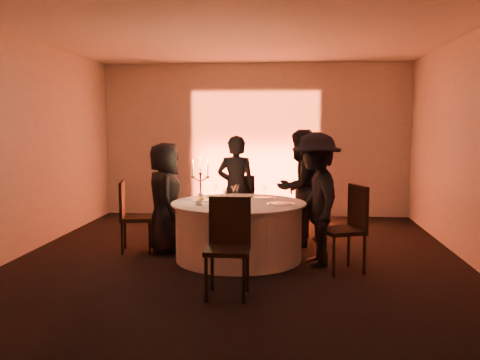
# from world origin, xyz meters

# --- Properties ---
(floor) EXTENTS (7.00, 7.00, 0.00)m
(floor) POSITION_xyz_m (0.00, 0.00, 0.00)
(floor) COLOR black
(floor) RESTS_ON ground
(ceiling) EXTENTS (7.00, 7.00, 0.00)m
(ceiling) POSITION_xyz_m (0.00, 0.00, 3.00)
(ceiling) COLOR white
(ceiling) RESTS_ON wall_back
(wall_back) EXTENTS (7.00, 0.00, 7.00)m
(wall_back) POSITION_xyz_m (0.00, 3.50, 1.50)
(wall_back) COLOR beige
(wall_back) RESTS_ON floor
(wall_front) EXTENTS (7.00, 0.00, 7.00)m
(wall_front) POSITION_xyz_m (0.00, -3.50, 1.50)
(wall_front) COLOR beige
(wall_front) RESTS_ON floor
(wall_left) EXTENTS (0.00, 7.00, 7.00)m
(wall_left) POSITION_xyz_m (-3.00, 0.00, 1.50)
(wall_left) COLOR beige
(wall_left) RESTS_ON floor
(wall_right) EXTENTS (0.00, 7.00, 7.00)m
(wall_right) POSITION_xyz_m (3.00, 0.00, 1.50)
(wall_right) COLOR beige
(wall_right) RESTS_ON floor
(uplighter_fixture) EXTENTS (0.25, 0.12, 0.10)m
(uplighter_fixture) POSITION_xyz_m (0.00, 3.20, 0.05)
(uplighter_fixture) COLOR black
(uplighter_fixture) RESTS_ON floor
(banquet_table) EXTENTS (1.80, 1.80, 0.77)m
(banquet_table) POSITION_xyz_m (0.00, 0.00, 0.38)
(banquet_table) COLOR black
(banquet_table) RESTS_ON floor
(chair_left) EXTENTS (0.52, 0.52, 1.00)m
(chair_left) POSITION_xyz_m (-1.57, 0.29, 0.57)
(chair_left) COLOR black
(chair_left) RESTS_ON floor
(chair_back_left) EXTENTS (0.46, 0.46, 1.00)m
(chair_back_left) POSITION_xyz_m (-0.09, 1.53, 0.56)
(chair_back_left) COLOR black
(chair_back_left) RESTS_ON floor
(chair_back_right) EXTENTS (0.66, 0.66, 1.07)m
(chair_back_right) POSITION_xyz_m (1.00, 1.11, 0.61)
(chair_back_right) COLOR black
(chair_back_right) RESTS_ON floor
(chair_right) EXTENTS (0.60, 0.60, 1.07)m
(chair_right) POSITION_xyz_m (1.40, -0.48, 0.60)
(chair_right) COLOR black
(chair_right) RESTS_ON floor
(chair_front) EXTENTS (0.46, 0.46, 1.04)m
(chair_front) POSITION_xyz_m (0.03, -1.49, 0.59)
(chair_front) COLOR black
(chair_front) RESTS_ON floor
(guest_left) EXTENTS (0.70, 0.87, 1.55)m
(guest_left) POSITION_xyz_m (-1.08, 0.33, 0.78)
(guest_left) COLOR black
(guest_left) RESTS_ON floor
(guest_back_left) EXTENTS (0.64, 0.47, 1.64)m
(guest_back_left) POSITION_xyz_m (-0.14, 1.05, 0.82)
(guest_back_left) COLOR black
(guest_back_left) RESTS_ON floor
(guest_back_right) EXTENTS (1.06, 1.05, 1.73)m
(guest_back_right) POSITION_xyz_m (0.83, 0.89, 0.87)
(guest_back_right) COLOR black
(guest_back_right) RESTS_ON floor
(guest_right) EXTENTS (0.84, 1.21, 1.71)m
(guest_right) POSITION_xyz_m (1.01, -0.20, 0.85)
(guest_right) COLOR black
(guest_right) RESTS_ON floor
(plate_left) EXTENTS (0.36, 0.29, 0.08)m
(plate_left) POSITION_xyz_m (-0.52, 0.11, 0.79)
(plate_left) COLOR white
(plate_left) RESTS_ON banquet_table
(plate_back_left) EXTENTS (0.36, 0.28, 0.01)m
(plate_back_left) POSITION_xyz_m (-0.04, 0.61, 0.78)
(plate_back_left) COLOR white
(plate_back_left) RESTS_ON banquet_table
(plate_back_right) EXTENTS (0.35, 0.27, 0.01)m
(plate_back_right) POSITION_xyz_m (0.30, 0.45, 0.78)
(plate_back_right) COLOR white
(plate_back_right) RESTS_ON banquet_table
(plate_right) EXTENTS (0.36, 0.29, 0.01)m
(plate_right) POSITION_xyz_m (0.56, -0.09, 0.78)
(plate_right) COLOR white
(plate_right) RESTS_ON banquet_table
(plate_front) EXTENTS (0.36, 0.30, 0.01)m
(plate_front) POSITION_xyz_m (0.02, -0.61, 0.78)
(plate_front) COLOR white
(plate_front) RESTS_ON banquet_table
(coffee_cup) EXTENTS (0.11, 0.11, 0.07)m
(coffee_cup) POSITION_xyz_m (-0.49, -0.27, 0.80)
(coffee_cup) COLOR white
(coffee_cup) RESTS_ON banquet_table
(candelabra) EXTENTS (0.25, 0.12, 0.61)m
(candelabra) POSITION_xyz_m (-0.55, 0.22, 0.98)
(candelabra) COLOR silver
(candelabra) RESTS_ON banquet_table
(wine_glass_a) EXTENTS (0.07, 0.07, 0.19)m
(wine_glass_a) POSITION_xyz_m (-0.37, 0.45, 0.91)
(wine_glass_a) COLOR silver
(wine_glass_a) RESTS_ON banquet_table
(wine_glass_b) EXTENTS (0.07, 0.07, 0.19)m
(wine_glass_b) POSITION_xyz_m (-0.16, -0.35, 0.91)
(wine_glass_b) COLOR silver
(wine_glass_b) RESTS_ON banquet_table
(wine_glass_c) EXTENTS (0.07, 0.07, 0.19)m
(wine_glass_c) POSITION_xyz_m (-0.05, 0.43, 0.91)
(wine_glass_c) COLOR silver
(wine_glass_c) RESTS_ON banquet_table
(wine_glass_d) EXTENTS (0.07, 0.07, 0.19)m
(wine_glass_d) POSITION_xyz_m (-0.09, 0.21, 0.91)
(wine_glass_d) COLOR silver
(wine_glass_d) RESTS_ON banquet_table
(wine_glass_e) EXTENTS (0.07, 0.07, 0.19)m
(wine_glass_e) POSITION_xyz_m (-0.06, 0.35, 0.91)
(wine_glass_e) COLOR silver
(wine_glass_e) RESTS_ON banquet_table
(wine_glass_f) EXTENTS (0.07, 0.07, 0.19)m
(wine_glass_f) POSITION_xyz_m (0.33, 0.35, 0.91)
(wine_glass_f) COLOR silver
(wine_glass_f) RESTS_ON banquet_table
(wine_glass_g) EXTENTS (0.07, 0.07, 0.19)m
(wine_glass_g) POSITION_xyz_m (-0.17, -0.12, 0.91)
(wine_glass_g) COLOR silver
(wine_glass_g) RESTS_ON banquet_table
(tumbler_a) EXTENTS (0.07, 0.07, 0.09)m
(tumbler_a) POSITION_xyz_m (-0.09, -0.18, 0.82)
(tumbler_a) COLOR silver
(tumbler_a) RESTS_ON banquet_table
(tumbler_b) EXTENTS (0.07, 0.07, 0.09)m
(tumbler_b) POSITION_xyz_m (0.08, -0.33, 0.82)
(tumbler_b) COLOR silver
(tumbler_b) RESTS_ON banquet_table
(tumbler_c) EXTENTS (0.07, 0.07, 0.09)m
(tumbler_c) POSITION_xyz_m (-0.22, 0.13, 0.82)
(tumbler_c) COLOR silver
(tumbler_c) RESTS_ON banquet_table
(tumbler_d) EXTENTS (0.07, 0.07, 0.09)m
(tumbler_d) POSITION_xyz_m (-0.06, 0.10, 0.82)
(tumbler_d) COLOR silver
(tumbler_d) RESTS_ON banquet_table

